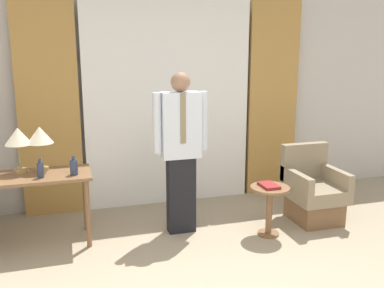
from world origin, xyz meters
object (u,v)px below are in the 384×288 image
object	(u,v)px
desk	(32,186)
person	(181,147)
armchair	(313,193)
side_table	(269,202)
book	(269,185)
table_lamp_left	(18,138)
bottle_near_edge	(74,167)
table_lamp_right	(40,137)
bottle_by_lamp	(40,170)

from	to	relation	value
desk	person	bearing A→B (deg)	-4.46
armchair	side_table	xyz separation A→B (m)	(-0.68, -0.24, 0.05)
book	armchair	bearing A→B (deg)	18.72
table_lamp_left	bottle_near_edge	world-z (taller)	table_lamp_left
table_lamp_right	person	bearing A→B (deg)	-9.83
bottle_near_edge	armchair	world-z (taller)	bottle_near_edge
armchair	table_lamp_left	bearing A→B (deg)	173.23
person	book	size ratio (longest dim) A/B	7.18
table_lamp_left	bottle_by_lamp	distance (m)	0.42
desk	table_lamp_right	size ratio (longest dim) A/B	2.50
desk	book	world-z (taller)	desk
side_table	book	bearing A→B (deg)	159.51
bottle_by_lamp	book	distance (m)	2.31
table_lamp_left	armchair	world-z (taller)	table_lamp_left
bottle_near_edge	bottle_by_lamp	world-z (taller)	bottle_near_edge
table_lamp_left	bottle_by_lamp	size ratio (longest dim) A/B	2.41
table_lamp_right	side_table	size ratio (longest dim) A/B	0.85
table_lamp_left	book	world-z (taller)	table_lamp_left
table_lamp_right	table_lamp_left	bearing A→B (deg)	180.00
table_lamp_left	person	size ratio (longest dim) A/B	0.27
armchair	book	bearing A→B (deg)	-161.28
table_lamp_right	bottle_by_lamp	xyz separation A→B (m)	(-0.01, -0.25, -0.28)
side_table	book	size ratio (longest dim) A/B	2.25
desk	side_table	distance (m)	2.44
person	side_table	distance (m)	1.11
table_lamp_left	person	bearing A→B (deg)	-8.60
person	table_lamp_right	bearing A→B (deg)	170.17
table_lamp_left	table_lamp_right	distance (m)	0.20
table_lamp_right	side_table	xyz separation A→B (m)	(2.27, -0.61, -0.72)
table_lamp_right	book	xyz separation A→B (m)	(2.26, -0.61, -0.53)
book	bottle_by_lamp	bearing A→B (deg)	170.93
table_lamp_left	bottle_by_lamp	world-z (taller)	table_lamp_left
bottle_near_edge	bottle_by_lamp	size ratio (longest dim) A/B	1.02
book	side_table	bearing A→B (deg)	-20.49
bottle_near_edge	book	world-z (taller)	bottle_near_edge
table_lamp_left	table_lamp_right	world-z (taller)	same
desk	table_lamp_right	xyz separation A→B (m)	(0.10, 0.13, 0.47)
table_lamp_right	person	size ratio (longest dim) A/B	0.27
desk	bottle_by_lamp	xyz separation A→B (m)	(0.10, -0.12, 0.19)
desk	bottle_near_edge	bearing A→B (deg)	-15.21
table_lamp_left	bottle_near_edge	size ratio (longest dim) A/B	2.37
desk	bottle_near_edge	world-z (taller)	bottle_near_edge
desk	bottle_by_lamp	distance (m)	0.25
desk	bottle_near_edge	xyz separation A→B (m)	(0.41, -0.11, 0.19)
table_lamp_right	book	size ratio (longest dim) A/B	1.91
side_table	book	distance (m)	0.19
armchair	book	distance (m)	0.77
bottle_near_edge	bottle_by_lamp	bearing A→B (deg)	-177.95
bottle_near_edge	book	xyz separation A→B (m)	(1.95, -0.37, -0.26)
table_lamp_left	person	xyz separation A→B (m)	(1.61, -0.24, -0.14)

